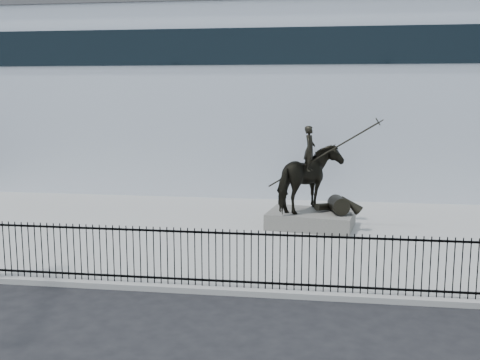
# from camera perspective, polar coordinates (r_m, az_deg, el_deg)

# --- Properties ---
(ground) EXTENTS (120.00, 120.00, 0.00)m
(ground) POSITION_cam_1_polar(r_m,az_deg,el_deg) (13.51, -4.91, -13.00)
(ground) COLOR black
(ground) RESTS_ON ground
(plaza) EXTENTS (30.00, 12.00, 0.15)m
(plaza) POSITION_cam_1_polar(r_m,az_deg,el_deg) (20.04, -0.34, -5.37)
(plaza) COLOR #9A9A97
(plaza) RESTS_ON ground
(building) EXTENTS (44.00, 14.00, 9.00)m
(building) POSITION_cam_1_polar(r_m,az_deg,el_deg) (32.32, 3.14, 8.04)
(building) COLOR silver
(building) RESTS_ON ground
(picket_fence) EXTENTS (22.10, 0.10, 1.50)m
(picket_fence) POSITION_cam_1_polar(r_m,az_deg,el_deg) (14.36, -3.82, -7.82)
(picket_fence) COLOR black
(picket_fence) RESTS_ON plaza
(statue_plinth) EXTENTS (3.30, 2.52, 0.57)m
(statue_plinth) POSITION_cam_1_polar(r_m,az_deg,el_deg) (20.65, 7.21, -3.98)
(statue_plinth) COLOR #56534F
(statue_plinth) RESTS_ON plaza
(equestrian_statue) EXTENTS (3.83, 2.68, 3.28)m
(equestrian_statue) POSITION_cam_1_polar(r_m,az_deg,el_deg) (20.36, 7.45, 0.04)
(equestrian_statue) COLOR black
(equestrian_statue) RESTS_ON statue_plinth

